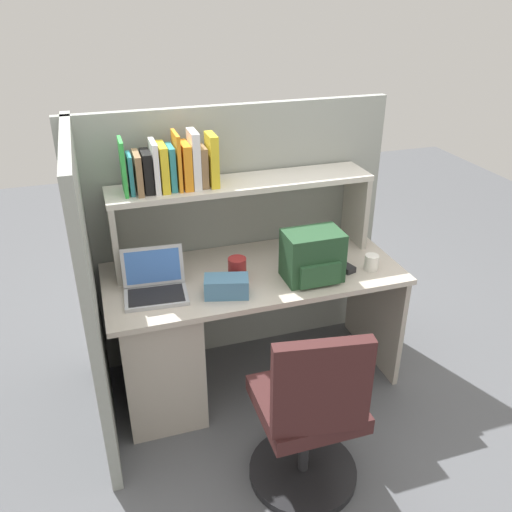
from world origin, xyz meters
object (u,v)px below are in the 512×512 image
object	(u,v)px
paper_cup	(371,262)
snack_canister	(237,269)
tissue_box	(226,286)
office_chair	(309,421)
backpack	(313,257)
computer_mouse	(346,268)
laptop	(155,285)

from	to	relation	value
paper_cup	snack_canister	world-z (taller)	snack_canister
tissue_box	office_chair	world-z (taller)	office_chair
tissue_box	snack_canister	size ratio (longest dim) A/B	1.72
backpack	snack_canister	xyz separation A→B (m)	(-0.38, 0.10, -0.07)
paper_cup	backpack	bearing A→B (deg)	178.41
snack_canister	office_chair	xyz separation A→B (m)	(0.11, -0.75, -0.40)
office_chair	computer_mouse	bearing A→B (deg)	-116.70
laptop	paper_cup	bearing A→B (deg)	-5.15
snack_canister	backpack	bearing A→B (deg)	-15.02
computer_mouse	tissue_box	distance (m)	0.69
backpack	paper_cup	size ratio (longest dim) A/B	3.42
backpack	snack_canister	bearing A→B (deg)	164.98
laptop	office_chair	distance (m)	1.00
computer_mouse	laptop	bearing A→B (deg)	159.22
office_chair	tissue_box	bearing A→B (deg)	-62.85
backpack	tissue_box	bearing A→B (deg)	-176.73
backpack	snack_canister	world-z (taller)	backpack
snack_canister	laptop	bearing A→B (deg)	-179.00
backpack	laptop	bearing A→B (deg)	173.35
laptop	computer_mouse	distance (m)	1.03
laptop	snack_canister	bearing A→B (deg)	1.00
laptop	tissue_box	size ratio (longest dim) A/B	1.49
laptop	office_chair	world-z (taller)	laptop
tissue_box	backpack	bearing A→B (deg)	18.03
snack_canister	office_chair	distance (m)	0.86
paper_cup	computer_mouse	bearing A→B (deg)	165.16
backpack	snack_canister	size ratio (longest dim) A/B	2.35
backpack	paper_cup	world-z (taller)	backpack
office_chair	snack_canister	bearing A→B (deg)	-72.64
snack_canister	tissue_box	bearing A→B (deg)	-125.60
laptop	tissue_box	distance (m)	0.36
tissue_box	office_chair	xyz separation A→B (m)	(0.21, -0.62, -0.39)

